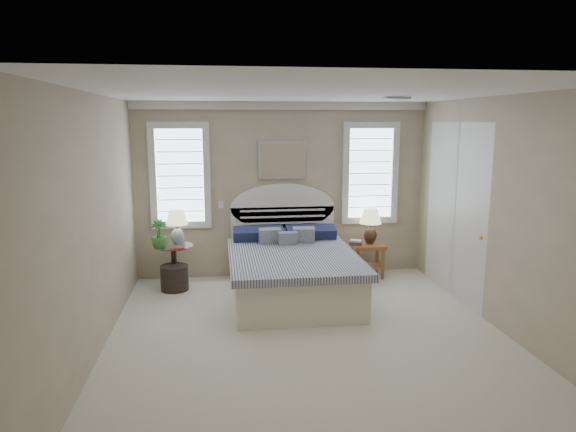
{
  "coord_description": "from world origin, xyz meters",
  "views": [
    {
      "loc": [
        -0.96,
        -5.36,
        2.41
      ],
      "look_at": [
        -0.11,
        1.0,
        1.22
      ],
      "focal_mm": 32.0,
      "sensor_mm": 36.0,
      "label": 1
    }
  ],
  "objects_px": {
    "nightstand_right": "(368,253)",
    "side_table_left": "(174,262)",
    "lamp_left": "(177,223)",
    "lamp_right": "(370,222)",
    "bed": "(291,269)",
    "floor_pot": "(174,278)"
  },
  "relations": [
    {
      "from": "nightstand_right",
      "to": "floor_pot",
      "type": "bearing_deg",
      "value": -175.32
    },
    {
      "from": "nightstand_right",
      "to": "side_table_left",
      "type": "bearing_deg",
      "value": -178.06
    },
    {
      "from": "lamp_left",
      "to": "lamp_right",
      "type": "distance_m",
      "value": 2.94
    },
    {
      "from": "nightstand_right",
      "to": "lamp_left",
      "type": "distance_m",
      "value": 2.95
    },
    {
      "from": "side_table_left",
      "to": "lamp_right",
      "type": "relative_size",
      "value": 1.14
    },
    {
      "from": "nightstand_right",
      "to": "lamp_right",
      "type": "xyz_separation_m",
      "value": [
        0.05,
        0.05,
        0.48
      ]
    },
    {
      "from": "side_table_left",
      "to": "floor_pot",
      "type": "height_order",
      "value": "side_table_left"
    },
    {
      "from": "side_table_left",
      "to": "bed",
      "type": "bearing_deg",
      "value": -19.74
    },
    {
      "from": "side_table_left",
      "to": "floor_pot",
      "type": "xyz_separation_m",
      "value": [
        0.01,
        -0.14,
        -0.2
      ]
    },
    {
      "from": "nightstand_right",
      "to": "lamp_right",
      "type": "bearing_deg",
      "value": 48.04
    },
    {
      "from": "bed",
      "to": "floor_pot",
      "type": "xyz_separation_m",
      "value": [
        -1.64,
        0.45,
        -0.2
      ]
    },
    {
      "from": "floor_pot",
      "to": "lamp_right",
      "type": "height_order",
      "value": "lamp_right"
    },
    {
      "from": "floor_pot",
      "to": "lamp_right",
      "type": "bearing_deg",
      "value": 5.59
    },
    {
      "from": "lamp_left",
      "to": "lamp_right",
      "type": "bearing_deg",
      "value": 1.85
    },
    {
      "from": "floor_pot",
      "to": "lamp_left",
      "type": "distance_m",
      "value": 0.79
    },
    {
      "from": "bed",
      "to": "nightstand_right",
      "type": "xyz_separation_m",
      "value": [
        1.3,
        0.69,
        0.0
      ]
    },
    {
      "from": "bed",
      "to": "side_table_left",
      "type": "height_order",
      "value": "bed"
    },
    {
      "from": "bed",
      "to": "nightstand_right",
      "type": "bearing_deg",
      "value": 28.03
    },
    {
      "from": "floor_pot",
      "to": "nightstand_right",
      "type": "bearing_deg",
      "value": 4.68
    },
    {
      "from": "side_table_left",
      "to": "nightstand_right",
      "type": "distance_m",
      "value": 2.95
    },
    {
      "from": "lamp_left",
      "to": "side_table_left",
      "type": "bearing_deg",
      "value": -135.34
    },
    {
      "from": "nightstand_right",
      "to": "lamp_left",
      "type": "height_order",
      "value": "lamp_left"
    }
  ]
}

